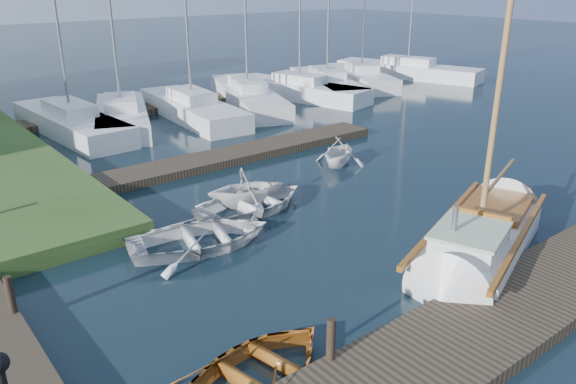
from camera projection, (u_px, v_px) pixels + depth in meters
ground at (288, 233)px, 15.37m from camera, size 160.00×160.00×0.00m
near_dock at (479, 329)px, 10.93m from camera, size 18.00×2.20×0.30m
far_dock at (223, 158)px, 21.23m from camera, size 14.00×1.60×0.30m
pontoon at (253, 93)px, 32.81m from camera, size 30.00×1.60×0.30m
mooring_post_1 at (331, 339)px, 9.73m from camera, size 0.16×0.16×0.80m
mooring_post_2 at (482, 262)px, 12.33m from camera, size 0.16×0.16×0.80m
mooring_post_4 at (10, 295)px, 11.07m from camera, size 0.16×0.16×0.80m
sailboat at (481, 240)px, 14.19m from camera, size 7.39×4.24×9.83m
dinghy at (256, 368)px, 9.55m from camera, size 3.70×2.97×0.68m
tender_a at (200, 234)px, 14.41m from camera, size 4.25×3.48×0.77m
tender_b at (247, 185)px, 17.04m from camera, size 2.90×2.67×1.28m
tender_c at (253, 199)px, 16.66m from camera, size 3.75×2.77×0.75m
tender_d at (339, 149)px, 20.72m from camera, size 2.94×2.82×1.20m
marina_boat_0 at (71, 121)px, 24.88m from camera, size 2.78×8.63×11.86m
marina_boat_1 at (122, 115)px, 25.97m from camera, size 4.81×7.77×10.63m
marina_boat_2 at (192, 107)px, 27.53m from camera, size 2.94×8.69×10.49m
marina_boat_3 at (248, 94)px, 30.42m from camera, size 5.53×9.99×13.16m
marina_boat_4 at (299, 88)px, 32.00m from camera, size 4.20×8.76×11.85m
marina_boat_5 at (327, 82)px, 33.79m from camera, size 5.42×8.85×11.54m
marina_boat_6 at (361, 76)px, 35.87m from camera, size 5.17×7.86×9.33m
marina_boat_7 at (408, 69)px, 38.58m from camera, size 5.03×10.15×12.76m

